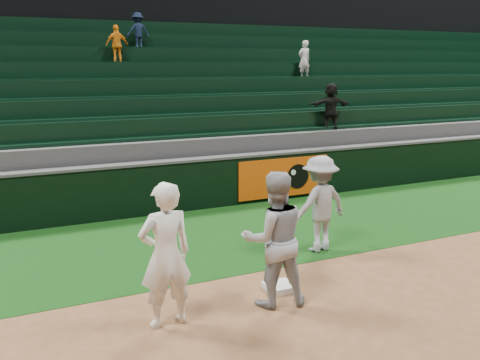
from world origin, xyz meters
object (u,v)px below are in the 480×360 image
at_px(first_base, 279,287).
at_px(baserunner, 274,239).
at_px(base_coach, 320,204).
at_px(first_baseman, 165,255).

height_order(first_base, baserunner, baserunner).
distance_m(first_base, baserunner, 1.07).
bearing_deg(first_base, base_coach, 38.84).
xyz_separation_m(baserunner, base_coach, (1.88, 1.65, -0.08)).
bearing_deg(first_baseman, baserunner, 175.32).
bearing_deg(first_baseman, base_coach, -158.47).
relative_size(first_base, base_coach, 0.24).
distance_m(first_baseman, baserunner, 1.62).
bearing_deg(base_coach, first_base, 32.23).
xyz_separation_m(first_base, base_coach, (1.57, 1.26, 0.87)).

